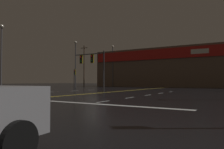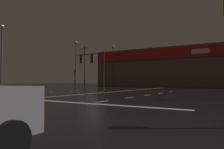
{
  "view_description": "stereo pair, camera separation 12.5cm",
  "coord_description": "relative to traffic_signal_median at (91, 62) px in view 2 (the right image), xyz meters",
  "views": [
    {
      "loc": [
        12.83,
        -18.1,
        1.2
      ],
      "look_at": [
        0.0,
        3.42,
        2.0
      ],
      "focal_mm": 35.0,
      "sensor_mm": 36.0,
      "label": 1
    },
    {
      "loc": [
        12.93,
        -18.04,
        1.2
      ],
      "look_at": [
        0.0,
        3.42,
        2.0
      ],
      "focal_mm": 35.0,
      "sensor_mm": 36.0,
      "label": 2
    }
  ],
  "objects": [
    {
      "name": "streetlight_near_left",
      "position": [
        -13.37,
        -2.3,
        2.32
      ],
      "size": [
        0.56,
        0.56,
        8.97
      ],
      "color": "#59595E",
      "rests_on": "ground"
    },
    {
      "name": "traffic_signal_median",
      "position": [
        0.0,
        0.0,
        0.0
      ],
      "size": [
        3.98,
        0.36,
        4.56
      ],
      "color": "#38383D",
      "rests_on": "ground"
    },
    {
      "name": "streetlight_near_right",
      "position": [
        -11.23,
        23.77,
        2.7
      ],
      "size": [
        0.56,
        0.56,
        9.65
      ],
      "color": "#59595E",
      "rests_on": "ground"
    },
    {
      "name": "road_markings",
      "position": [
        2.98,
        -3.62,
        -3.44
      ],
      "size": [
        16.95,
        60.0,
        0.01
      ],
      "color": "gold",
      "rests_on": "ground"
    },
    {
      "name": "building_backdrop",
      "position": [
        1.76,
        28.8,
        0.74
      ],
      "size": [
        34.9,
        10.23,
        8.34
      ],
      "color": "brown",
      "rests_on": "ground"
    },
    {
      "name": "utility_pole_row",
      "position": [
        0.8,
        24.65,
        1.78
      ],
      "size": [
        46.37,
        0.26,
        10.47
      ],
      "color": "#4C3828",
      "rests_on": "ground"
    },
    {
      "name": "ground_plane",
      "position": [
        1.76,
        -1.8,
        -3.45
      ],
      "size": [
        200.0,
        200.0,
        0.0
      ],
      "primitive_type": "plane",
      "color": "black"
    },
    {
      "name": "traffic_signal_corner_northwest",
      "position": [
        -11.16,
        10.19,
        -0.96
      ],
      "size": [
        0.42,
        0.36,
        3.38
      ],
      "color": "#38383D",
      "rests_on": "ground"
    },
    {
      "name": "streetlight_median_approach",
      "position": [
        -13.74,
        13.47,
        2.47
      ],
      "size": [
        0.56,
        0.56,
        9.24
      ],
      "color": "#59595E",
      "rests_on": "ground"
    }
  ]
}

